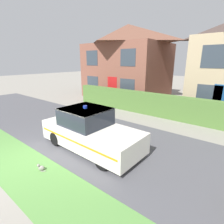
{
  "coord_description": "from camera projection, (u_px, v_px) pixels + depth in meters",
  "views": [
    {
      "loc": [
        5.98,
        -2.19,
        3.42
      ],
      "look_at": [
        0.91,
        4.06,
        1.05
      ],
      "focal_mm": 28.0,
      "sensor_mm": 36.0,
      "label": 1
    }
  ],
  "objects": [
    {
      "name": "lawn_verge",
      "position": [
        17.0,
        162.0,
        6.12
      ],
      "size": [
        28.0,
        1.69,
        0.01
      ],
      "primitive_type": "cube",
      "color": "#568C42",
      "rests_on": "ground"
    },
    {
      "name": "cat",
      "position": [
        41.0,
        168.0,
        5.64
      ],
      "size": [
        0.28,
        0.23,
        0.24
      ],
      "rotation": [
        0.0,
        0.0,
        3.92
      ],
      "color": "gray",
      "rests_on": "ground"
    },
    {
      "name": "house_left",
      "position": [
        127.0,
        61.0,
        16.8
      ],
      "size": [
        7.49,
        5.9,
        6.63
      ],
      "color": "brown",
      "rests_on": "ground"
    },
    {
      "name": "road_strip",
      "position": [
        88.0,
        132.0,
        8.67
      ],
      "size": [
        28.0,
        5.14,
        0.01
      ],
      "primitive_type": "cube",
      "color": "#4C4C51",
      "rests_on": "ground"
    },
    {
      "name": "ground_plane",
      "position": [
        20.0,
        161.0,
        6.22
      ],
      "size": [
        80.0,
        80.0,
        0.0
      ],
      "primitive_type": "plane",
      "color": "gray"
    },
    {
      "name": "police_car",
      "position": [
        90.0,
        131.0,
        6.95
      ],
      "size": [
        4.29,
        1.84,
        1.72
      ],
      "rotation": [
        0.0,
        0.0,
        -0.02
      ],
      "color": "black",
      "rests_on": "road_strip"
    },
    {
      "name": "garden_hedge",
      "position": [
        155.0,
        105.0,
        11.18
      ],
      "size": [
        13.08,
        0.54,
        1.43
      ],
      "primitive_type": "cube",
      "color": "#4C7233",
      "rests_on": "ground"
    }
  ]
}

